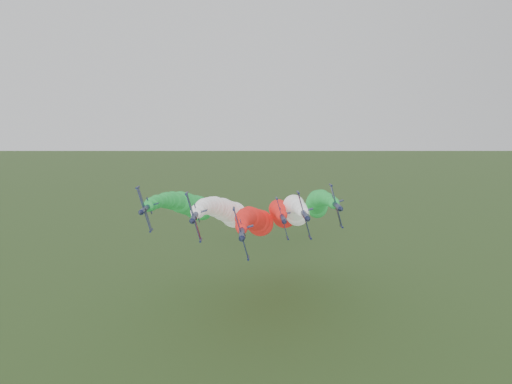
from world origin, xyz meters
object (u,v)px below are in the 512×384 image
jet_lead (255,221)px  jet_outer_right (318,203)px  jet_inner_right (296,210)px  jet_outer_left (189,206)px  jet_trail (282,213)px  jet_inner_left (225,211)px

jet_lead → jet_outer_right: (20.35, 17.11, 2.17)m
jet_inner_right → jet_outer_right: bearing=41.1°
jet_outer_left → jet_outer_right: bearing=3.8°
jet_lead → jet_outer_right: size_ratio=1.00×
jet_trail → jet_lead: bearing=-111.8°
jet_inner_right → jet_outer_right: size_ratio=1.01×
jet_outer_left → jet_outer_right: 40.53m
jet_lead → jet_trail: (9.34, 23.29, -1.86)m
jet_outer_right → jet_inner_left: bearing=-160.2°
jet_inner_left → jet_outer_left: size_ratio=1.01×
jet_trail → jet_inner_left: bearing=-137.4°
jet_trail → jet_inner_right: bearing=-75.7°
jet_inner_right → jet_lead: bearing=-140.6°
jet_outer_left → jet_outer_right: (40.44, 2.68, 0.10)m
jet_inner_left → jet_outer_left: 13.74m
jet_inner_left → jet_outer_left: bearing=145.1°
jet_inner_left → jet_inner_right: jet_inner_left is taller
jet_inner_right → jet_outer_left: size_ratio=1.01×
jet_outer_left → jet_trail: 30.99m
jet_inner_right → jet_outer_left: 32.98m
jet_inner_left → jet_inner_right: 21.79m
jet_inner_left → jet_trail: jet_inner_left is taller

